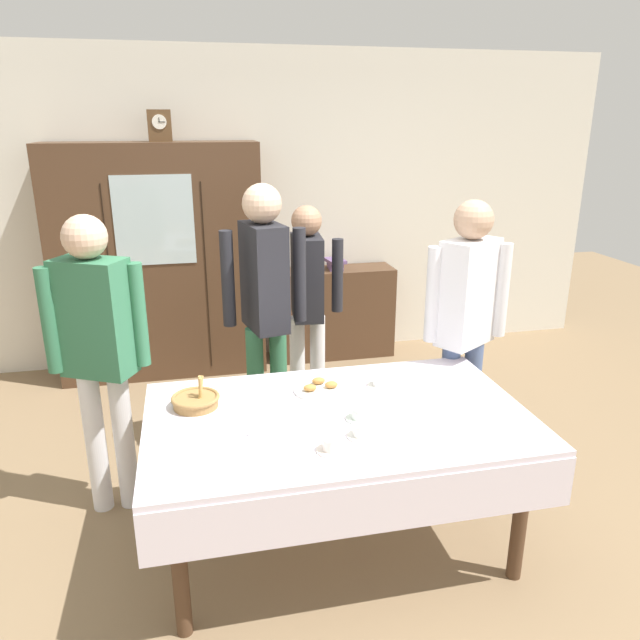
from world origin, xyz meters
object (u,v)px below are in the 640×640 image
object	(u,v)px
tea_cup_near_left	(380,382)
pastry_plate	(320,388)
wall_cabinet	(159,263)
book_stack	(335,264)
person_near_right_end	(307,294)
spoon_mid_right	(294,406)
spoon_mid_left	(243,435)
person_by_cabinet	(466,311)
bread_basket	(196,400)
mantel_clock	(160,126)
person_behind_table_right	(97,339)
person_behind_table_left	(265,295)
tea_cup_far_right	(332,445)
tea_cup_center	(360,414)
spoon_near_left	(231,389)
tea_cup_front_edge	(362,432)
bookshelf_low	(335,312)
dining_table	(340,434)

from	to	relation	value
tea_cup_near_left	pastry_plate	bearing A→B (deg)	176.27
wall_cabinet	book_stack	distance (m)	1.53
person_near_right_end	spoon_mid_right	bearing A→B (deg)	-104.05
spoon_mid_left	person_by_cabinet	world-z (taller)	person_by_cabinet
bread_basket	person_by_cabinet	distance (m)	1.65
tea_cup_near_left	spoon_mid_left	distance (m)	0.85
mantel_clock	person_near_right_end	xyz separation A→B (m)	(0.95, -1.10, -1.12)
tea_cup_near_left	person_near_right_end	size ratio (longest dim) A/B	0.08
spoon_mid_left	person_behind_table_right	xyz separation A→B (m)	(-0.68, 0.70, 0.26)
bread_basket	spoon_mid_right	distance (m)	0.49
book_stack	bread_basket	world-z (taller)	book_stack
person_behind_table_left	person_by_cabinet	xyz separation A→B (m)	(1.14, -0.43, -0.05)
person_behind_table_right	person_near_right_end	bearing A→B (deg)	33.85
spoon_mid_left	person_behind_table_left	world-z (taller)	person_behind_table_left
tea_cup_far_right	person_by_cabinet	xyz separation A→B (m)	(1.04, 0.91, 0.25)
wall_cabinet	tea_cup_center	size ratio (longest dim) A/B	14.96
tea_cup_near_left	spoon_near_left	world-z (taller)	tea_cup_near_left
book_stack	pastry_plate	bearing A→B (deg)	-105.79
tea_cup_near_left	spoon_mid_right	distance (m)	0.51
tea_cup_front_edge	spoon_near_left	bearing A→B (deg)	130.23
book_stack	tea_cup_near_left	distance (m)	2.37
bookshelf_low	tea_cup_near_left	size ratio (longest dim) A/B	8.20
bookshelf_low	person_behind_table_right	distance (m)	2.76
mantel_clock	pastry_plate	bearing A→B (deg)	-71.07
bookshelf_low	tea_cup_center	world-z (taller)	bookshelf_low
wall_cabinet	spoon_mid_left	size ratio (longest dim) A/B	16.34
bookshelf_low	tea_cup_far_right	world-z (taller)	bookshelf_low
bookshelf_low	spoon_near_left	world-z (taller)	bookshelf_low
tea_cup_front_edge	person_near_right_end	bearing A→B (deg)	86.91
mantel_clock	tea_cup_center	world-z (taller)	mantel_clock
tea_cup_near_left	person_by_cabinet	distance (m)	0.75
book_stack	person_near_right_end	size ratio (longest dim) A/B	0.15
spoon_mid_right	spoon_mid_left	world-z (taller)	same
spoon_mid_right	person_near_right_end	bearing A→B (deg)	75.95
person_by_cabinet	person_behind_table_right	bearing A→B (deg)	179.70
bookshelf_low	person_behind_table_left	xyz separation A→B (m)	(-0.85, -1.60, 0.67)
book_stack	tea_cup_front_edge	bearing A→B (deg)	-101.54
pastry_plate	person_by_cabinet	distance (m)	1.04
mantel_clock	person_behind_table_left	distance (m)	1.93
bookshelf_low	spoon_near_left	distance (m)	2.50
tea_cup_center	tea_cup_front_edge	bearing A→B (deg)	-102.87
tea_cup_far_right	person_behind_table_right	distance (m)	1.41
tea_cup_near_left	person_near_right_end	distance (m)	1.22
bread_basket	person_behind_table_right	world-z (taller)	person_behind_table_right
bread_basket	person_by_cabinet	size ratio (longest dim) A/B	0.14
dining_table	bookshelf_low	distance (m)	2.73
tea_cup_front_edge	spoon_mid_right	xyz separation A→B (m)	(-0.24, 0.36, -0.02)
book_stack	spoon_mid_right	bearing A→B (deg)	-108.35
pastry_plate	spoon_mid_left	distance (m)	0.59
tea_cup_near_left	mantel_clock	bearing A→B (deg)	115.66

